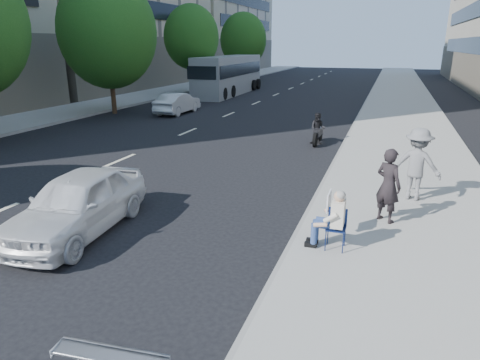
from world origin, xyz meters
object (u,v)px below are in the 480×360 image
at_px(seated_protester, 332,216).
at_px(white_sedan_mid, 178,103).
at_px(motorcycle, 318,130).
at_px(jogger, 417,164).
at_px(bus, 229,75).
at_px(white_sedan_near, 77,203).
at_px(pedestrian_woman, 388,185).

distance_m(seated_protester, white_sedan_mid, 20.45).
bearing_deg(motorcycle, jogger, -59.35).
height_order(white_sedan_mid, motorcycle, motorcycle).
bearing_deg(bus, seated_protester, -66.96).
distance_m(white_sedan_near, bus, 30.22).
distance_m(seated_protester, pedestrian_woman, 2.20).
distance_m(pedestrian_woman, white_sedan_near, 7.44).
distance_m(white_sedan_near, motorcycle, 12.01).
distance_m(jogger, white_sedan_mid, 18.80).
height_order(seated_protester, jogger, jogger).
distance_m(seated_protester, bus, 31.33).
distance_m(jogger, bus, 28.77).
bearing_deg(motorcycle, seated_protester, -78.07).
relative_size(white_sedan_near, bus, 0.36).
distance_m(pedestrian_woman, motorcycle, 9.18).
xyz_separation_m(jogger, white_sedan_mid, (-13.88, 12.67, -0.49)).
xyz_separation_m(pedestrian_woman, white_sedan_near, (-6.90, -2.76, -0.33)).
bearing_deg(motorcycle, white_sedan_near, -107.36).
distance_m(seated_protester, white_sedan_near, 5.89).
relative_size(seated_protester, jogger, 0.65).
height_order(seated_protester, bus, bus).
distance_m(pedestrian_woman, bus, 30.09).
xyz_separation_m(seated_protester, white_sedan_near, (-5.82, -0.85, -0.14)).
bearing_deg(pedestrian_woman, motorcycle, -34.90).
xyz_separation_m(pedestrian_woman, white_sedan_mid, (-13.17, 14.59, -0.40)).
bearing_deg(white_sedan_near, bus, 98.71).
relative_size(jogger, pedestrian_woman, 1.10).
bearing_deg(seated_protester, jogger, 64.87).
bearing_deg(white_sedan_near, white_sedan_mid, 104.79).
xyz_separation_m(jogger, motorcycle, (-3.80, 6.72, -0.52)).
height_order(motorcycle, bus, bus).
height_order(jogger, white_sedan_near, jogger).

